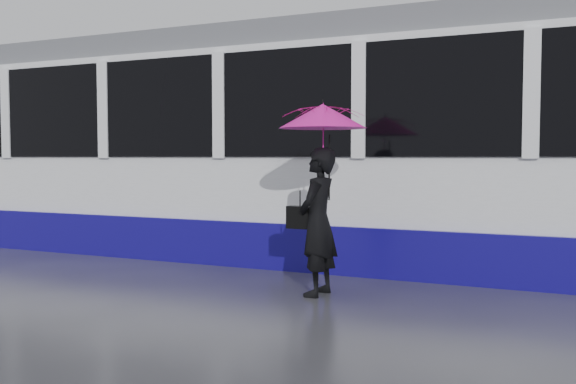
% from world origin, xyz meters
% --- Properties ---
extents(ground, '(90.00, 90.00, 0.00)m').
position_xyz_m(ground, '(0.00, 0.00, 0.00)').
color(ground, '#2D2D33').
rests_on(ground, ground).
extents(rails, '(34.00, 1.51, 0.02)m').
position_xyz_m(rails, '(0.00, 2.50, 0.01)').
color(rails, '#3F3D38').
rests_on(rails, ground).
extents(tram, '(26.00, 2.56, 3.35)m').
position_xyz_m(tram, '(1.78, 2.50, 1.64)').
color(tram, white).
rests_on(tram, ground).
extents(woman, '(0.39, 0.59, 1.60)m').
position_xyz_m(woman, '(1.23, 0.06, 0.80)').
color(woman, black).
rests_on(woman, ground).
extents(umbrella, '(0.95, 0.95, 1.08)m').
position_xyz_m(umbrella, '(1.28, 0.06, 1.75)').
color(umbrella, '#FF158E').
rests_on(umbrella, ground).
extents(handbag, '(0.29, 0.13, 0.43)m').
position_xyz_m(handbag, '(1.01, 0.08, 0.84)').
color(handbag, black).
rests_on(handbag, ground).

